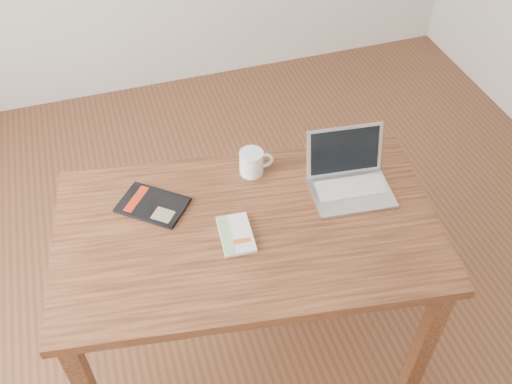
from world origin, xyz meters
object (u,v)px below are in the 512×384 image
object	(u,v)px
white_guidebook	(236,234)
black_guidebook	(153,205)
desk	(248,242)
laptop	(349,177)
coffee_mug	(252,162)

from	to	relation	value
white_guidebook	black_guidebook	distance (m)	0.34
black_guidebook	white_guidebook	bearing A→B (deg)	-93.29
desk	laptop	size ratio (longest dim) A/B	4.55
black_guidebook	laptop	bearing A→B (deg)	-60.30
white_guidebook	black_guidebook	bearing A→B (deg)	142.08
desk	laptop	distance (m)	0.45
desk	coffee_mug	xyz separation A→B (m)	(0.10, 0.26, 0.14)
desk	coffee_mug	size ratio (longest dim) A/B	11.00
desk	laptop	world-z (taller)	laptop
white_guidebook	coffee_mug	world-z (taller)	coffee_mug
white_guidebook	black_guidebook	xyz separation A→B (m)	(-0.25, 0.23, -0.00)
desk	black_guidebook	size ratio (longest dim) A/B	5.12
desk	white_guidebook	bearing A→B (deg)	-141.81
desk	white_guidebook	world-z (taller)	white_guidebook
white_guidebook	coffee_mug	bearing A→B (deg)	67.08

